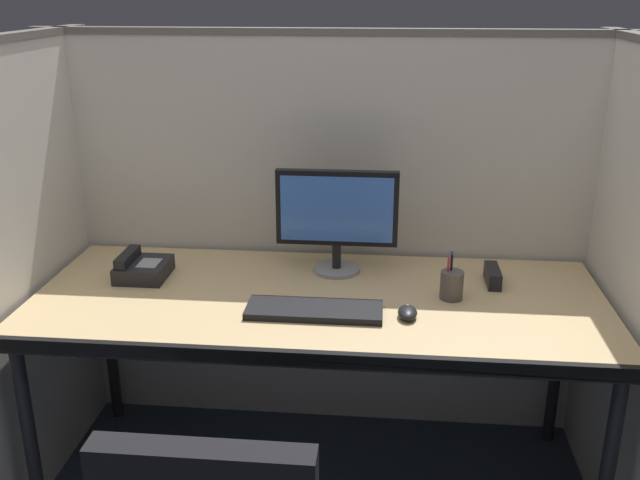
% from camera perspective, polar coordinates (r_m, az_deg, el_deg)
% --- Properties ---
extents(cubicle_partition_rear, '(2.21, 0.06, 1.57)m').
position_cam_1_polar(cubicle_partition_rear, '(2.77, 0.79, 0.20)').
color(cubicle_partition_rear, beige).
rests_on(cubicle_partition_rear, ground).
extents(cubicle_partition_left, '(0.06, 1.41, 1.57)m').
position_cam_1_polar(cubicle_partition_left, '(2.56, -23.17, -3.16)').
color(cubicle_partition_left, beige).
rests_on(cubicle_partition_left, ground).
extents(cubicle_partition_right, '(0.06, 1.41, 1.57)m').
position_cam_1_polar(cubicle_partition_right, '(2.39, 24.24, -4.94)').
color(cubicle_partition_right, beige).
rests_on(cubicle_partition_right, ground).
extents(desk, '(1.90, 0.80, 0.74)m').
position_cam_1_polar(desk, '(2.38, -0.15, -5.70)').
color(desk, tan).
rests_on(desk, ground).
extents(monitor_center, '(0.43, 0.17, 0.37)m').
position_cam_1_polar(monitor_center, '(2.50, 1.36, 2.07)').
color(monitor_center, gray).
rests_on(monitor_center, desk).
extents(keyboard_main, '(0.43, 0.15, 0.02)m').
position_cam_1_polar(keyboard_main, '(2.25, -0.33, -5.64)').
color(keyboard_main, black).
rests_on(keyboard_main, desk).
extents(computer_mouse, '(0.06, 0.10, 0.04)m').
position_cam_1_polar(computer_mouse, '(2.24, 7.03, -5.79)').
color(computer_mouse, black).
rests_on(computer_mouse, desk).
extents(pen_cup, '(0.08, 0.08, 0.16)m').
position_cam_1_polar(pen_cup, '(2.38, 10.50, -3.55)').
color(pen_cup, '#4C4742').
rests_on(pen_cup, desk).
extents(desk_phone, '(0.17, 0.19, 0.09)m').
position_cam_1_polar(desk_phone, '(2.59, -14.08, -2.20)').
color(desk_phone, black).
rests_on(desk_phone, desk).
extents(red_stapler, '(0.04, 0.15, 0.06)m').
position_cam_1_polar(red_stapler, '(2.53, 13.67, -2.80)').
color(red_stapler, black).
rests_on(red_stapler, desk).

